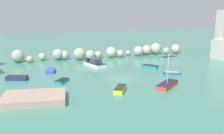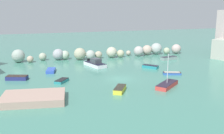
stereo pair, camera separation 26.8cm
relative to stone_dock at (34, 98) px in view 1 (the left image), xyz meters
name	(u,v)px [view 1 (the left image)]	position (x,y,z in m)	size (l,w,h in m)	color
cove_water	(120,79)	(14.01, 6.97, -0.46)	(160.00, 160.00, 0.00)	#438170
rock_breakwater	(105,53)	(16.60, 25.71, 0.74)	(40.50, 4.36, 2.78)	#9AA89E
stone_dock	(34,98)	(0.00, 0.00, 0.00)	(7.86, 5.18, 0.92)	tan
moored_boat_0	(172,73)	(23.73, 7.03, -0.22)	(3.33, 2.10, 0.45)	#315AAE
moored_boat_1	(120,89)	(11.80, 0.60, -0.11)	(2.76, 3.51, 0.70)	yellow
moored_boat_2	(168,58)	(29.68, 19.17, -0.12)	(4.00, 2.09, 0.69)	gray
moored_boat_3	(167,85)	(19.27, 0.60, -0.11)	(4.82, 4.42, 5.07)	#CE3E39
moored_boat_4	(51,71)	(3.31, 15.20, -0.19)	(2.04, 3.45, 0.54)	blue
moored_boat_5	(95,64)	(12.21, 17.39, 0.11)	(3.78, 5.84, 1.65)	white
moored_boat_6	(62,81)	(4.44, 7.80, -0.22)	(2.57, 2.87, 0.48)	teal
moored_boat_7	(17,78)	(-2.44, 11.48, -0.12)	(3.69, 2.46, 0.68)	navy
moored_boat_9	(150,67)	(22.18, 12.70, -0.17)	(2.94, 3.09, 0.59)	teal
moored_boat_10	(22,101)	(-1.52, -0.25, -0.14)	(2.99, 2.76, 0.61)	gold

